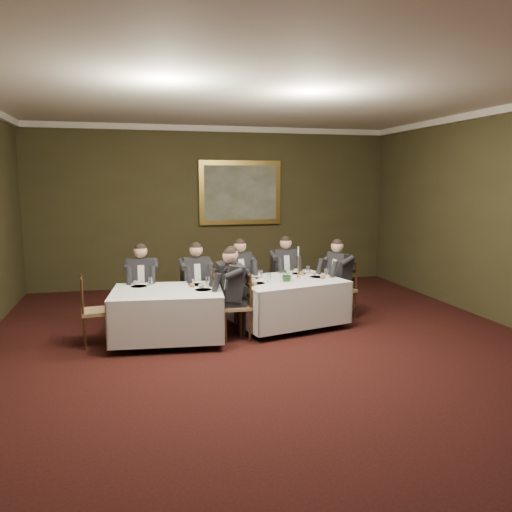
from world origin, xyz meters
name	(u,v)px	position (x,y,z in m)	size (l,w,h in m)	color
ground	(280,360)	(0.00, 0.00, 0.00)	(10.00, 10.00, 0.00)	black
ceiling	(282,82)	(0.00, 0.00, 3.50)	(8.00, 10.00, 0.10)	silver
back_wall	(215,207)	(0.00, 5.00, 1.75)	(8.00, 0.10, 3.50)	#38341C
crown_molding	(282,88)	(0.00, 0.00, 3.44)	(8.00, 10.00, 0.12)	white
table_main	(286,299)	(0.56, 1.47, 0.45)	(1.94, 1.64, 0.67)	black
table_second	(168,311)	(-1.36, 1.14, 0.45)	(1.71, 1.37, 0.67)	black
chair_main_backleft	(238,300)	(-0.08, 2.21, 0.28)	(0.51, 0.49, 1.00)	#9A784E
diner_main_backleft	(238,288)	(-0.08, 2.20, 0.51)	(0.48, 0.55, 1.35)	black
chair_main_backright	(283,295)	(0.80, 2.42, 0.28)	(0.46, 0.44, 1.00)	#9A784E
diner_main_backright	(284,283)	(0.80, 2.41, 0.51)	(0.44, 0.50, 1.35)	black
chair_main_endleft	(226,317)	(-0.49, 1.23, 0.28)	(0.42, 0.44, 1.00)	#9A784E
diner_main_endleft	(226,302)	(-0.47, 1.23, 0.51)	(0.48, 0.42, 1.35)	black
chair_main_endright	(340,301)	(1.59, 1.72, 0.28)	(0.53, 0.55, 1.00)	#9A784E
diner_main_endright	(340,288)	(1.58, 1.71, 0.51)	(0.58, 0.53, 1.35)	black
chair_sec_backleft	(143,309)	(-1.70, 1.99, 0.28)	(0.46, 0.44, 1.00)	#9A784E
diner_sec_backleft	(142,296)	(-1.70, 1.98, 0.51)	(0.44, 0.50, 1.35)	black
chair_sec_backright	(196,307)	(-0.86, 1.90, 0.28)	(0.49, 0.47, 1.00)	#9A784E
diner_sec_backright	(196,294)	(-0.85, 1.89, 0.51)	(0.46, 0.53, 1.35)	black
chair_sec_endright	(236,320)	(-0.36, 1.03, 0.28)	(0.43, 0.45, 1.00)	#9A784E
diner_sec_endright	(235,305)	(-0.37, 1.03, 0.51)	(0.49, 0.43, 1.35)	black
chair_sec_endleft	(97,325)	(-2.36, 1.24, 0.28)	(0.46, 0.48, 1.00)	#9A784E
centerpiece	(287,273)	(0.51, 1.33, 0.89)	(0.22, 0.19, 0.25)	#2D5926
candlestick	(298,266)	(0.79, 1.60, 0.96)	(0.08, 0.08, 0.52)	gold
place_setting_table_main	(254,276)	(0.09, 1.74, 0.80)	(0.33, 0.31, 0.14)	white
place_setting_table_second	(142,284)	(-1.69, 1.54, 0.80)	(0.33, 0.31, 0.14)	white
painting	(240,193)	(0.56, 4.94, 2.06)	(1.84, 0.09, 1.42)	#B99A43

